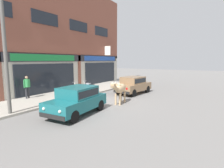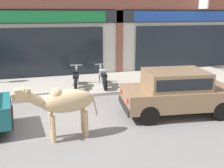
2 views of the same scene
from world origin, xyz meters
TOP-DOWN VIEW (x-y plane):
  - ground_plane at (0.00, 0.00)m, footprint 90.00×90.00m
  - sidewalk at (0.00, 3.98)m, footprint 19.00×3.57m
  - shop_building at (0.00, 6.02)m, footprint 23.00×1.40m
  - cow at (0.19, -1.06)m, footprint 2.15×0.69m
  - car_0 at (-2.91, -0.24)m, footprint 3.71×1.89m
  - car_1 at (3.85, -0.32)m, footprint 3.75×2.02m
  - motorcycle_0 at (1.13, 3.28)m, footprint 0.62×1.80m
  - motorcycle_1 at (2.28, 3.20)m, footprint 0.52×1.81m
  - pedestrian at (-2.37, 5.06)m, footprint 0.50×0.32m
  - utility_pole at (-4.98, 2.50)m, footprint 0.18×0.18m

SIDE VIEW (x-z plane):
  - ground_plane at x=0.00m, z-range 0.00..0.00m
  - sidewalk at x=0.00m, z-range 0.00..0.13m
  - motorcycle_0 at x=1.13m, z-range 0.08..0.95m
  - motorcycle_1 at x=2.28m, z-range 0.08..0.95m
  - car_0 at x=-2.91m, z-range 0.08..1.54m
  - car_1 at x=3.85m, z-range 0.08..1.54m
  - cow at x=0.19m, z-range 0.20..1.81m
  - pedestrian at x=-2.37m, z-range 0.31..1.91m
  - utility_pole at x=-4.98m, z-range 0.13..5.70m
  - shop_building at x=0.00m, z-range -0.19..10.12m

